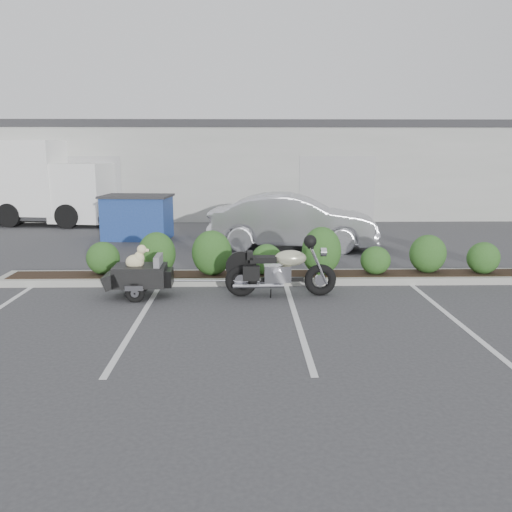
{
  "coord_description": "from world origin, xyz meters",
  "views": [
    {
      "loc": [
        0.3,
        -9.47,
        2.87
      ],
      "look_at": [
        0.54,
        1.24,
        0.75
      ],
      "focal_mm": 38.0,
      "sensor_mm": 36.0,
      "label": 1
    }
  ],
  "objects_px": {
    "dumpster": "(137,217)",
    "pet_trailer": "(139,275)",
    "motorcycle": "(281,271)",
    "sedan": "(293,222)",
    "delivery_truck": "(28,184)"
  },
  "relations": [
    {
      "from": "dumpster",
      "to": "pet_trailer",
      "type": "bearing_deg",
      "value": -73.25
    },
    {
      "from": "sedan",
      "to": "delivery_truck",
      "type": "height_order",
      "value": "delivery_truck"
    },
    {
      "from": "sedan",
      "to": "dumpster",
      "type": "height_order",
      "value": "sedan"
    },
    {
      "from": "dumpster",
      "to": "motorcycle",
      "type": "bearing_deg",
      "value": -53.87
    },
    {
      "from": "sedan",
      "to": "delivery_truck",
      "type": "relative_size",
      "value": 0.67
    },
    {
      "from": "motorcycle",
      "to": "sedan",
      "type": "height_order",
      "value": "sedan"
    },
    {
      "from": "dumpster",
      "to": "delivery_truck",
      "type": "height_order",
      "value": "delivery_truck"
    },
    {
      "from": "dumpster",
      "to": "delivery_truck",
      "type": "xyz_separation_m",
      "value": [
        -4.95,
        3.84,
        0.81
      ]
    },
    {
      "from": "pet_trailer",
      "to": "sedan",
      "type": "height_order",
      "value": "sedan"
    },
    {
      "from": "pet_trailer",
      "to": "delivery_truck",
      "type": "distance_m",
      "value": 12.65
    },
    {
      "from": "motorcycle",
      "to": "sedan",
      "type": "xyz_separation_m",
      "value": [
        0.72,
        5.22,
        0.29
      ]
    },
    {
      "from": "motorcycle",
      "to": "sedan",
      "type": "relative_size",
      "value": 0.46
    },
    {
      "from": "motorcycle",
      "to": "dumpster",
      "type": "relative_size",
      "value": 0.96
    },
    {
      "from": "pet_trailer",
      "to": "sedan",
      "type": "bearing_deg",
      "value": 54.88
    },
    {
      "from": "dumpster",
      "to": "delivery_truck",
      "type": "bearing_deg",
      "value": 147.9
    }
  ]
}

